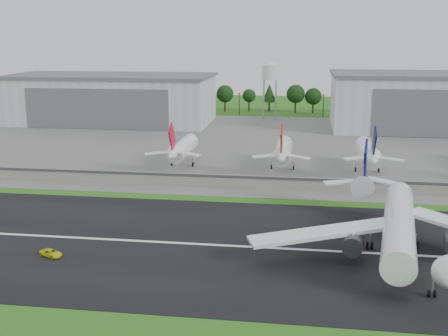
% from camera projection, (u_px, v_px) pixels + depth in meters
% --- Properties ---
extents(ground, '(600.00, 600.00, 0.00)m').
position_uv_depth(ground, '(232.00, 266.00, 103.27)').
color(ground, '#286A19').
rests_on(ground, ground).
extents(runway, '(320.00, 60.00, 0.10)m').
position_uv_depth(runway, '(239.00, 246.00, 112.88)').
color(runway, black).
rests_on(runway, ground).
extents(runway_centerline, '(220.00, 1.00, 0.02)m').
position_uv_depth(runway_centerline, '(239.00, 246.00, 112.87)').
color(runway_centerline, white).
rests_on(runway_centerline, runway).
extents(apron, '(320.00, 150.00, 0.10)m').
position_uv_depth(apron, '(271.00, 144.00, 218.82)').
color(apron, slate).
rests_on(apron, ground).
extents(blast_fence, '(240.00, 0.61, 3.50)m').
position_uv_depth(blast_fence, '(258.00, 182.00, 155.80)').
color(blast_fence, gray).
rests_on(blast_fence, ground).
extents(hangar_west, '(97.00, 44.00, 23.20)m').
position_uv_depth(hangar_west, '(112.00, 99.00, 270.44)').
color(hangar_west, silver).
rests_on(hangar_west, ground).
extents(hangar_east, '(102.00, 47.00, 25.20)m').
position_uv_depth(hangar_east, '(447.00, 102.00, 248.82)').
color(hangar_east, silver).
rests_on(hangar_east, ground).
extents(water_tower, '(8.40, 8.40, 29.40)m').
position_uv_depth(water_tower, '(270.00, 70.00, 276.44)').
color(water_tower, '#99999E').
rests_on(water_tower, ground).
extents(utility_poles, '(230.00, 3.00, 12.00)m').
position_uv_depth(utility_poles, '(281.00, 116.00, 295.88)').
color(utility_poles, black).
rests_on(utility_poles, ground).
extents(treeline, '(320.00, 16.00, 22.00)m').
position_uv_depth(treeline, '(282.00, 112.00, 310.32)').
color(treeline, black).
rests_on(treeline, ground).
extents(main_airliner, '(56.59, 59.16, 18.17)m').
position_uv_depth(main_airliner, '(399.00, 232.00, 107.08)').
color(main_airliner, white).
rests_on(main_airliner, runway).
extents(ground_vehicle, '(5.20, 3.86, 1.31)m').
position_uv_depth(ground_vehicle, '(51.00, 253.00, 107.63)').
color(ground_vehicle, yellow).
rests_on(ground_vehicle, runway).
extents(parked_jet_red_a, '(7.36, 31.29, 16.49)m').
position_uv_depth(parked_jet_red_a, '(181.00, 149.00, 179.23)').
color(parked_jet_red_a, white).
rests_on(parked_jet_red_a, ground).
extents(parked_jet_red_b, '(7.36, 31.29, 16.54)m').
position_uv_depth(parked_jet_red_b, '(283.00, 152.00, 174.76)').
color(parked_jet_red_b, white).
rests_on(parked_jet_red_b, ground).
extents(parked_jet_navy, '(7.36, 31.29, 16.72)m').
position_uv_depth(parked_jet_navy, '(369.00, 154.00, 171.14)').
color(parked_jet_navy, white).
rests_on(parked_jet_navy, ground).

